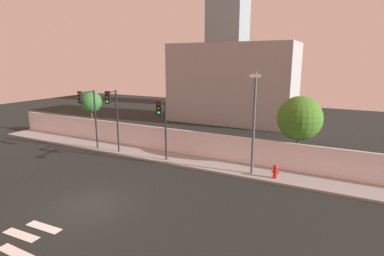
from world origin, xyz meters
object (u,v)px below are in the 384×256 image
traffic_light_left (162,118)px  roadside_tree_midleft (300,118)px  traffic_light_right (87,107)px  roadside_tree_leftmost (91,102)px  street_lamp_curbside (254,115)px  traffic_light_center (112,108)px  fire_hydrant (275,171)px

traffic_light_left → roadside_tree_midleft: size_ratio=0.89×
traffic_light_right → roadside_tree_leftmost: traffic_light_right is taller
street_lamp_curbside → traffic_light_center: bearing=-177.9°
traffic_light_center → roadside_tree_leftmost: size_ratio=1.10×
street_lamp_curbside → roadside_tree_midleft: street_lamp_curbside is taller
roadside_tree_midleft → traffic_light_center: bearing=-164.6°
traffic_light_left → roadside_tree_midleft: roadside_tree_midleft is taller
traffic_light_right → street_lamp_curbside: 13.01m
traffic_light_left → traffic_light_center: size_ratio=0.90×
traffic_light_center → roadside_tree_midleft: 13.23m
traffic_light_center → street_lamp_curbside: 10.63m
street_lamp_curbside → fire_hydrant: 3.63m
street_lamp_curbside → traffic_light_right: bearing=-177.6°
roadside_tree_leftmost → roadside_tree_midleft: (18.54, 0.00, 0.07)m
traffic_light_center → street_lamp_curbside: street_lamp_curbside is taller
traffic_light_center → fire_hydrant: size_ratio=5.67×
fire_hydrant → roadside_tree_leftmost: 18.23m
roadside_tree_midleft → street_lamp_curbside: bearing=-124.3°
traffic_light_center → roadside_tree_leftmost: traffic_light_center is taller
traffic_light_right → fire_hydrant: bearing=3.1°
traffic_light_center → fire_hydrant: bearing=2.9°
traffic_light_center → roadside_tree_leftmost: 6.78m
traffic_light_left → roadside_tree_leftmost: traffic_light_left is taller
traffic_light_right → roadside_tree_leftmost: size_ratio=1.08×
roadside_tree_leftmost → roadside_tree_midleft: 18.54m
traffic_light_left → traffic_light_right: bearing=-178.9°
traffic_light_center → traffic_light_right: traffic_light_center is taller
street_lamp_curbside → roadside_tree_midleft: bearing=55.7°
traffic_light_left → roadside_tree_leftmost: 10.79m
street_lamp_curbside → fire_hydrant: size_ratio=7.50×
traffic_light_right → traffic_light_center: bearing=3.8°
traffic_light_right → street_lamp_curbside: street_lamp_curbside is taller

